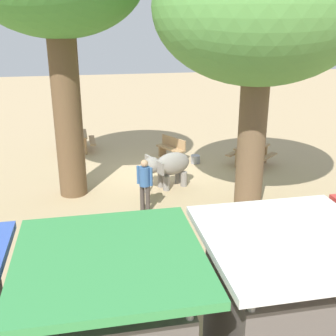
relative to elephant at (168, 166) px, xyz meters
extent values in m
plane|color=tan|center=(0.27, -1.41, -0.77)|extent=(60.00, 60.00, 0.00)
cylinder|color=gray|center=(0.10, 0.23, -0.52)|extent=(0.22, 0.22, 0.52)
cylinder|color=gray|center=(0.23, -0.11, -0.52)|extent=(0.22, 0.22, 0.52)
cylinder|color=gray|center=(-0.56, -0.02, -0.52)|extent=(0.22, 0.22, 0.52)
cylinder|color=gray|center=(-0.44, -0.36, -0.52)|extent=(0.22, 0.22, 0.52)
ellipsoid|color=gray|center=(-0.17, -0.06, 0.05)|extent=(1.44, 1.07, 0.77)
sphere|color=gray|center=(0.57, 0.22, 0.15)|extent=(0.55, 0.55, 0.55)
cone|color=gray|center=(0.77, 0.29, -0.34)|extent=(0.17, 0.17, 0.87)
cube|color=gray|center=(0.37, 0.53, 0.15)|extent=(0.22, 0.44, 0.41)
cube|color=gray|center=(0.63, -0.15, 0.15)|extent=(0.22, 0.44, 0.41)
cylinder|color=#3F3833|center=(1.10, 1.63, -0.36)|extent=(0.14, 0.14, 0.82)
cylinder|color=#3F3833|center=(0.95, 1.73, -0.36)|extent=(0.14, 0.14, 0.82)
cylinder|color=#33598C|center=(1.03, 1.68, 0.34)|extent=(0.32, 0.32, 0.58)
sphere|color=tan|center=(1.03, 1.68, 0.74)|extent=(0.22, 0.22, 0.22)
cylinder|color=#33598C|center=(1.20, 1.56, 0.35)|extent=(0.09, 0.09, 0.55)
cylinder|color=#33598C|center=(0.85, 1.80, 0.35)|extent=(0.09, 0.09, 0.55)
cylinder|color=brown|center=(-2.10, 1.95, 1.31)|extent=(0.82, 0.82, 4.17)
ellipsoid|color=#569342|center=(-2.10, 1.95, 4.96)|extent=(5.78, 5.30, 4.09)
cylinder|color=brown|center=(3.15, -0.11, 1.88)|extent=(0.88, 0.88, 5.30)
cube|color=#9E7A51|center=(-0.71, -3.03, -0.32)|extent=(1.03, 1.42, 0.06)
cube|color=#9E7A51|center=(-0.85, -3.12, -0.09)|extent=(0.74, 1.25, 0.40)
cube|color=#9E7A51|center=(-0.96, -2.58, -0.56)|extent=(0.35, 0.25, 0.42)
cube|color=#9E7A51|center=(-0.45, -3.49, -0.56)|extent=(0.35, 0.25, 0.42)
cube|color=#9E7A51|center=(3.03, -4.87, -0.02)|extent=(0.84, 1.52, 0.06)
cylinder|color=#9E7A51|center=(3.37, -5.46, -0.41)|extent=(0.10, 0.10, 0.72)
cylinder|color=#9E7A51|center=(2.73, -5.48, -0.41)|extent=(0.10, 0.10, 0.72)
cylinder|color=#9E7A51|center=(3.34, -4.26, -0.41)|extent=(0.10, 0.10, 0.72)
cylinder|color=#9E7A51|center=(2.70, -4.28, -0.41)|extent=(0.10, 0.10, 0.72)
cube|color=#9E7A51|center=(3.65, -4.85, -0.33)|extent=(0.28, 1.51, 0.05)
cube|color=#9E7A51|center=(2.41, -4.89, -0.33)|extent=(0.28, 1.51, 0.05)
cube|color=#9E7A51|center=(-3.66, -1.64, -0.02)|extent=(1.67, 1.57, 0.06)
cylinder|color=#9E7A51|center=(-3.92, -2.27, -0.41)|extent=(0.10, 0.10, 0.72)
cylinder|color=#9E7A51|center=(-4.33, -1.78, -0.41)|extent=(0.10, 0.10, 0.72)
cylinder|color=#9E7A51|center=(-3.00, -1.51, -0.41)|extent=(0.10, 0.10, 0.72)
cylinder|color=#9E7A51|center=(-3.40, -1.01, -0.41)|extent=(0.10, 0.10, 0.72)
cube|color=#9E7A51|center=(-3.27, -2.12, -0.33)|extent=(1.31, 1.14, 0.05)
cube|color=#9E7A51|center=(-4.06, -1.16, -0.33)|extent=(1.31, 1.14, 0.05)
cube|color=#59514C|center=(-0.21, 8.12, 0.23)|extent=(2.00, 1.80, 2.00)
cube|color=silver|center=(-0.21, 8.12, 1.69)|extent=(2.50, 2.50, 0.12)
cylinder|color=gray|center=(0.69, 7.31, 0.43)|extent=(0.10, 0.10, 2.40)
cylinder|color=gray|center=(-1.11, 7.31, 0.43)|extent=(0.10, 0.10, 2.40)
cube|color=#388C47|center=(2.39, 8.12, 1.69)|extent=(2.50, 2.50, 0.12)
cylinder|color=gray|center=(3.29, 7.31, 0.43)|extent=(0.10, 0.10, 2.40)
cylinder|color=gray|center=(1.49, 7.31, 0.43)|extent=(0.10, 0.10, 2.40)
cylinder|color=gray|center=(-1.57, -2.31, -0.61)|extent=(0.36, 0.36, 0.32)
camera|label=1|loc=(2.55, 12.97, 4.67)|focal=44.58mm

